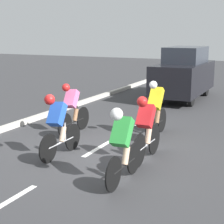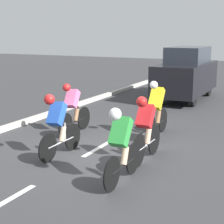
{
  "view_description": "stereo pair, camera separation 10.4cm",
  "coord_description": "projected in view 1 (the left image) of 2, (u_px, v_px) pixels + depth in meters",
  "views": [
    {
      "loc": [
        -4.09,
        7.48,
        2.8
      ],
      "look_at": [
        -0.39,
        -0.23,
        0.95
      ],
      "focal_mm": 60.0,
      "sensor_mm": 36.0,
      "label": 1
    },
    {
      "loc": [
        -4.18,
        7.44,
        2.8
      ],
      "look_at": [
        -0.39,
        -0.23,
        0.95
      ],
      "focal_mm": 60.0,
      "sensor_mm": 36.0,
      "label": 2
    }
  ],
  "objects": [
    {
      "name": "ground_plane",
      "position": [
        93.0,
        151.0,
        8.91
      ],
      "size": [
        60.0,
        60.0,
        0.0
      ],
      "primitive_type": "plane",
      "color": "#38383A"
    },
    {
      "name": "cyclist_red",
      "position": [
        146.0,
        127.0,
        8.08
      ],
      "size": [
        0.33,
        1.67,
        1.49
      ],
      "color": "black",
      "rests_on": "ground"
    },
    {
      "name": "cyclist_green",
      "position": [
        122.0,
        143.0,
        6.87
      ],
      "size": [
        0.33,
        1.6,
        1.49
      ],
      "color": "black",
      "rests_on": "ground"
    },
    {
      "name": "lane_stripe_far",
      "position": [
        144.0,
        121.0,
        11.94
      ],
      "size": [
        0.12,
        1.4,
        0.01
      ],
      "primitive_type": "cube",
      "color": "white",
      "rests_on": "ground"
    },
    {
      "name": "lane_stripe_mid",
      "position": [
        98.0,
        148.0,
        9.11
      ],
      "size": [
        0.12,
        1.4,
        0.01
      ],
      "primitive_type": "cube",
      "color": "white",
      "rests_on": "ground"
    },
    {
      "name": "cyclist_yellow",
      "position": [
        156.0,
        107.0,
        10.0
      ],
      "size": [
        0.32,
        1.65,
        1.55
      ],
      "color": "black",
      "rests_on": "ground"
    },
    {
      "name": "support_car",
      "position": [
        184.0,
        73.0,
        15.54
      ],
      "size": [
        1.7,
        4.3,
        2.17
      ],
      "color": "black",
      "rests_on": "ground"
    },
    {
      "name": "cyclist_blue",
      "position": [
        58.0,
        123.0,
        8.34
      ],
      "size": [
        0.37,
        1.65,
        1.48
      ],
      "color": "black",
      "rests_on": "ground"
    },
    {
      "name": "cyclist_pink",
      "position": [
        72.0,
        107.0,
        10.29
      ],
      "size": [
        0.36,
        1.62,
        1.44
      ],
      "color": "black",
      "rests_on": "ground"
    },
    {
      "name": "lane_stripe_near",
      "position": [
        9.0,
        201.0,
        6.29
      ],
      "size": [
        0.12,
        1.4,
        0.01
      ],
      "primitive_type": "cube",
      "color": "white",
      "rests_on": "ground"
    }
  ]
}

